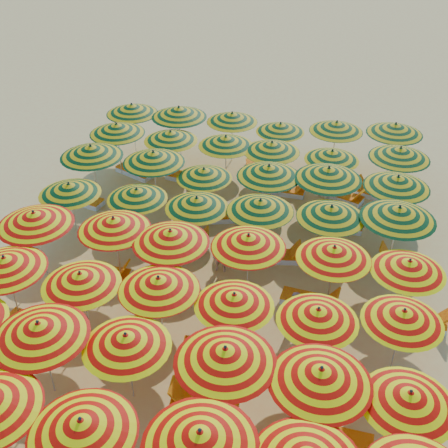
# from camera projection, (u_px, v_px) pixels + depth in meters

# --- Properties ---
(ground) EXTENTS (120.00, 120.00, 0.00)m
(ground) POSITION_uv_depth(u_px,v_px,m) (221.00, 273.00, 18.42)
(ground) COLOR #DAB761
(ground) RESTS_ON ground
(umbrella_2) EXTENTS (2.56, 2.56, 2.40)m
(umbrella_2) POSITION_uv_depth(u_px,v_px,m) (82.00, 426.00, 11.14)
(umbrella_2) COLOR silver
(umbrella_2) RESTS_ON ground
(umbrella_3) EXTENTS (2.92, 2.92, 2.50)m
(umbrella_3) POSITION_uv_depth(u_px,v_px,m) (200.00, 438.00, 10.81)
(umbrella_3) COLOR silver
(umbrella_3) RESTS_ON ground
(umbrella_7) EXTENTS (3.07, 3.07, 2.49)m
(umbrella_7) POSITION_uv_depth(u_px,v_px,m) (39.00, 330.00, 13.23)
(umbrella_7) COLOR silver
(umbrella_7) RESTS_ON ground
(umbrella_8) EXTENTS (2.21, 2.21, 2.27)m
(umbrella_8) POSITION_uv_depth(u_px,v_px,m) (126.00, 341.00, 13.20)
(umbrella_8) COLOR silver
(umbrella_8) RESTS_ON ground
(umbrella_9) EXTENTS (2.80, 2.80, 2.51)m
(umbrella_9) POSITION_uv_depth(u_px,v_px,m) (225.00, 355.00, 12.55)
(umbrella_9) COLOR silver
(umbrella_9) RESTS_ON ground
(umbrella_10) EXTENTS (3.04, 3.04, 2.46)m
(umbrella_10) POSITION_uv_depth(u_px,v_px,m) (321.00, 375.00, 12.13)
(umbrella_10) COLOR silver
(umbrella_10) RESTS_ON ground
(umbrella_11) EXTENTS (2.73, 2.73, 2.22)m
(umbrella_11) POSITION_uv_depth(u_px,v_px,m) (409.00, 398.00, 11.89)
(umbrella_11) COLOR silver
(umbrella_11) RESTS_ON ground
(umbrella_12) EXTENTS (3.00, 3.00, 2.40)m
(umbrella_12) POSITION_uv_depth(u_px,v_px,m) (5.00, 263.00, 15.44)
(umbrella_12) COLOR silver
(umbrella_12) RESTS_ON ground
(umbrella_13) EXTENTS (2.76, 2.76, 2.29)m
(umbrella_13) POSITION_uv_depth(u_px,v_px,m) (81.00, 279.00, 15.03)
(umbrella_13) COLOR silver
(umbrella_13) RESTS_ON ground
(umbrella_14) EXTENTS (2.24, 2.24, 2.34)m
(umbrella_14) POSITION_uv_depth(u_px,v_px,m) (159.00, 284.00, 14.81)
(umbrella_14) COLOR silver
(umbrella_14) RESTS_ON ground
(umbrella_15) EXTENTS (2.26, 2.26, 2.22)m
(umbrella_15) POSITION_uv_depth(u_px,v_px,m) (234.00, 300.00, 14.43)
(umbrella_15) COLOR silver
(umbrella_15) RESTS_ON ground
(umbrella_16) EXTENTS (2.17, 2.17, 2.22)m
(umbrella_16) POSITION_uv_depth(u_px,v_px,m) (318.00, 315.00, 13.99)
(umbrella_16) COLOR silver
(umbrella_16) RESTS_ON ground
(umbrella_17) EXTENTS (2.60, 2.60, 2.20)m
(umbrella_17) POSITION_uv_depth(u_px,v_px,m) (403.00, 316.00, 13.98)
(umbrella_17) COLOR silver
(umbrella_17) RESTS_ON ground
(umbrella_18) EXTENTS (2.72, 2.72, 2.49)m
(umbrella_18) POSITION_uv_depth(u_px,v_px,m) (34.00, 218.00, 17.13)
(umbrella_18) COLOR silver
(umbrella_18) RESTS_ON ground
(umbrella_19) EXTENTS (2.81, 2.81, 2.39)m
(umbrella_19) POSITION_uv_depth(u_px,v_px,m) (114.00, 224.00, 17.03)
(umbrella_19) COLOR silver
(umbrella_19) RESTS_ON ground
(umbrella_20) EXTENTS (2.34, 2.34, 2.44)m
(umbrella_20) POSITION_uv_depth(u_px,v_px,m) (171.00, 237.00, 16.41)
(umbrella_20) COLOR silver
(umbrella_20) RESTS_ON ground
(umbrella_21) EXTENTS (2.82, 2.82, 2.36)m
(umbrella_21) POSITION_uv_depth(u_px,v_px,m) (248.00, 241.00, 16.34)
(umbrella_21) COLOR silver
(umbrella_21) RESTS_ON ground
(umbrella_22) EXTENTS (2.81, 2.81, 2.31)m
(umbrella_22) POSITION_uv_depth(u_px,v_px,m) (334.00, 253.00, 15.96)
(umbrella_22) COLOR silver
(umbrella_22) RESTS_ON ground
(umbrella_23) EXTENTS (2.78, 2.78, 2.23)m
(umbrella_23) POSITION_uv_depth(u_px,v_px,m) (409.00, 266.00, 15.57)
(umbrella_23) COLOR silver
(umbrella_23) RESTS_ON ground
(umbrella_24) EXTENTS (2.39, 2.39, 2.25)m
(umbrella_24) POSITION_uv_depth(u_px,v_px,m) (69.00, 189.00, 19.01)
(umbrella_24) COLOR silver
(umbrella_24) RESTS_ON ground
(umbrella_25) EXTENTS (2.11, 2.11, 2.18)m
(umbrella_25) POSITION_uv_depth(u_px,v_px,m) (137.00, 194.00, 18.84)
(umbrella_25) COLOR silver
(umbrella_25) RESTS_ON ground
(umbrella_26) EXTENTS (2.62, 2.62, 2.23)m
(umbrella_26) POSITION_uv_depth(u_px,v_px,m) (197.00, 203.00, 18.30)
(umbrella_26) COLOR silver
(umbrella_26) RESTS_ON ground
(umbrella_27) EXTENTS (2.85, 2.85, 2.33)m
(umbrella_27) POSITION_uv_depth(u_px,v_px,m) (260.00, 205.00, 18.00)
(umbrella_27) COLOR silver
(umbrella_27) RESTS_ON ground
(umbrella_28) EXTENTS (2.31, 2.31, 2.33)m
(umbrella_28) POSITION_uv_depth(u_px,v_px,m) (331.00, 212.00, 17.68)
(umbrella_28) COLOR silver
(umbrella_28) RESTS_ON ground
(umbrella_29) EXTENTS (2.67, 2.67, 2.50)m
(umbrella_29) POSITION_uv_depth(u_px,v_px,m) (399.00, 213.00, 17.35)
(umbrella_29) COLOR silver
(umbrella_29) RESTS_ON ground
(umbrella_30) EXTENTS (2.77, 2.77, 2.49)m
(umbrella_30) POSITION_uv_depth(u_px,v_px,m) (91.00, 151.00, 20.84)
(umbrella_30) COLOR silver
(umbrella_30) RESTS_ON ground
(umbrella_31) EXTENTS (2.86, 2.86, 2.43)m
(umbrella_31) POSITION_uv_depth(u_px,v_px,m) (154.00, 157.00, 20.56)
(umbrella_31) COLOR silver
(umbrella_31) RESTS_ON ground
(umbrella_32) EXTENTS (2.07, 2.07, 2.14)m
(umbrella_32) POSITION_uv_depth(u_px,v_px,m) (204.00, 173.00, 20.08)
(umbrella_32) COLOR silver
(umbrella_32) RESTS_ON ground
(umbrella_33) EXTENTS (2.54, 2.54, 2.42)m
(umbrella_33) POSITION_uv_depth(u_px,v_px,m) (269.00, 171.00, 19.71)
(umbrella_33) COLOR silver
(umbrella_33) RESTS_ON ground
(umbrella_34) EXTENTS (2.49, 2.49, 2.50)m
(umbrella_34) POSITION_uv_depth(u_px,v_px,m) (328.00, 173.00, 19.42)
(umbrella_34) COLOR silver
(umbrella_34) RESTS_ON ground
(umbrella_35) EXTENTS (2.77, 2.77, 2.41)m
(umbrella_35) POSITION_uv_depth(u_px,v_px,m) (397.00, 182.00, 19.10)
(umbrella_35) COLOR silver
(umbrella_35) RESTS_ON ground
(umbrella_36) EXTENTS (2.82, 2.82, 2.39)m
(umbrella_36) POSITION_uv_depth(u_px,v_px,m) (117.00, 129.00, 22.68)
(umbrella_36) COLOR silver
(umbrella_36) RESTS_ON ground
(umbrella_37) EXTENTS (2.62, 2.62, 2.28)m
(umbrella_37) POSITION_uv_depth(u_px,v_px,m) (171.00, 136.00, 22.33)
(umbrella_37) COLOR silver
(umbrella_37) RESTS_ON ground
(umbrella_38) EXTENTS (2.88, 2.88, 2.30)m
(umbrella_38) POSITION_uv_depth(u_px,v_px,m) (226.00, 141.00, 21.90)
(umbrella_38) COLOR silver
(umbrella_38) RESTS_ON ground
(umbrella_39) EXTENTS (2.38, 2.38, 2.31)m
(umbrella_39) POSITION_uv_depth(u_px,v_px,m) (272.00, 147.00, 21.47)
(umbrella_39) COLOR silver
(umbrella_39) RESTS_ON ground
(umbrella_40) EXTENTS (2.48, 2.48, 2.20)m
(umbrella_40) POSITION_uv_depth(u_px,v_px,m) (332.00, 155.00, 21.12)
(umbrella_40) COLOR silver
(umbrella_40) RESTS_ON ground
(umbrella_41) EXTENTS (2.73, 2.73, 2.42)m
(umbrella_41) POSITION_uv_depth(u_px,v_px,m) (400.00, 153.00, 20.84)
(umbrella_41) COLOR silver
(umbrella_41) RESTS_ON ground
(umbrella_42) EXTENTS (2.71, 2.71, 2.38)m
(umbrella_42) POSITION_uv_depth(u_px,v_px,m) (132.00, 109.00, 24.35)
(umbrella_42) COLOR silver
(umbrella_42) RESTS_ON ground
(umbrella_43) EXTENTS (3.14, 3.14, 2.51)m
(umbrella_43) POSITION_uv_depth(u_px,v_px,m) (179.00, 112.00, 23.80)
(umbrella_43) COLOR silver
(umbrella_43) RESTS_ON ground
(umbrella_44) EXTENTS (2.89, 2.89, 2.31)m
(umbrella_44) POSITION_uv_depth(u_px,v_px,m) (232.00, 117.00, 23.77)
(umbrella_44) COLOR silver
(umbrella_44) RESTS_ON ground
(umbrella_45) EXTENTS (2.37, 2.37, 2.14)m
(umbrella_45) POSITION_uv_depth(u_px,v_px,m) (280.00, 128.00, 23.27)
(umbrella_45) COLOR silver
(umbrella_45) RESTS_ON ground
(umbrella_46) EXTENTS (2.29, 2.29, 2.34)m
(umbrella_46) POSITION_uv_depth(u_px,v_px,m) (336.00, 127.00, 22.95)
(umbrella_46) COLOR silver
(umbrella_46) RESTS_ON ground
(umbrella_47) EXTENTS (2.97, 2.97, 2.41)m
(umbrella_47) POSITION_uv_depth(u_px,v_px,m) (395.00, 129.00, 22.64)
(umbrella_47) COLOR silver
(umbrella_47) RESTS_ON ground
(lounger_3) EXTENTS (1.75, 0.65, 0.69)m
(lounger_3) POSITION_uv_depth(u_px,v_px,m) (203.00, 402.00, 13.99)
(lounger_3) COLOR white
(lounger_3) RESTS_ON ground
(lounger_4) EXTENTS (1.77, 0.70, 0.69)m
(lounger_4) POSITION_uv_depth(u_px,v_px,m) (334.00, 438.00, 13.13)
(lounger_4) COLOR white
(lounger_4) RESTS_ON ground
(lounger_5) EXTENTS (1.81, 0.92, 0.69)m
(lounger_5) POSITION_uv_depth(u_px,v_px,m) (34.00, 324.00, 16.25)
(lounger_5) COLOR white
(lounger_5) RESTS_ON ground
(lounger_6) EXTENTS (1.77, 0.72, 0.69)m
(lounger_6) POSITION_uv_depth(u_px,v_px,m) (215.00, 348.00, 15.47)
(lounger_6) COLOR white
(lounger_6) RESTS_ON ground
(lounger_7) EXTENTS (1.75, 0.64, 0.69)m
(lounger_7) POSITION_uv_depth(u_px,v_px,m) (105.00, 273.00, 18.15)
(lounger_7) COLOR white
(lounger_7) RESTS_ON ground
(lounger_8) EXTENTS (1.79, 0.80, 0.69)m
(lounger_8) POSITION_uv_depth(u_px,v_px,m) (310.00, 300.00, 17.08)
(lounger_8) COLOR white
(lounger_8) RESTS_ON ground
(lounger_9) EXTENTS (1.81, 0.89, 0.69)m
(lounger_9) POSITION_uv_depth(u_px,v_px,m) (419.00, 318.00, 16.43)
(lounger_9) COLOR white
(lounger_9) RESTS_ON ground
(lounger_10) EXTENTS (1.83, 1.05, 0.69)m
(lounger_10) POSITION_uv_depth(u_px,v_px,m) (156.00, 235.00, 19.91)
(lounger_10) COLOR white
(lounger_10) RESTS_ON ground
(lounger_11) EXTENTS (1.82, 0.97, 0.69)m
(lounger_11) POSITION_uv_depth(u_px,v_px,m) (185.00, 243.00, 19.53)
(lounger_11) COLOR white
(lounger_11) RESTS_ON ground
(lounger_12) EXTENTS (1.80, 0.83, 0.69)m
(lounger_12) POSITION_uv_depth(u_px,v_px,m) (276.00, 256.00, 18.91)
(lounger_12) COLOR white
(lounger_12) RESTS_ON ground
(lounger_13) EXTENTS (1.81, 0.89, 0.69)m
(lounger_13) POSITION_uv_depth(u_px,v_px,m) (403.00, 263.00, 18.57)
(lounger_13) COLOR white
(lounger_13) RESTS_ON ground
(lounger_14) EXTENTS (1.82, 1.00, 0.69)m
(lounger_14) POSITION_uv_depth(u_px,v_px,m) (81.00, 199.00, 21.91)
(lounger_14) COLOR white
(lounger_14) RESTS_ON ground
(lounger_15) EXTENTS (1.83, 1.05, 0.69)m
(lounger_15) POSITION_uv_depth(u_px,v_px,m) (220.00, 217.00, 20.89)
(lounger_15) COLOR white
(lounger_15) RESTS_ON ground
(lounger_16) EXTENTS (1.75, 0.64, 0.69)m
(lounger_16) POSITION_uv_depth(u_px,v_px,m) (336.00, 226.00, 20.39)
(lounger_16) COLOR white
(lounger_16) RESTS_ON ground
(lounger_17) EXTENTS (1.82, 1.25, 0.69)m
(lounger_17) POSITION_uv_depth(u_px,v_px,m) (135.00, 172.00, 23.72)
(lounger_17) COLOR white
(lounger_17) RESTS_ON ground
(lounger_18) EXTENTS (1.81, 0.89, 0.69)m
(lounger_18) POSITION_uv_depth(u_px,v_px,m) (187.00, 177.00, 23.34)
(lounger_18) COLOR white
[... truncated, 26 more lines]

